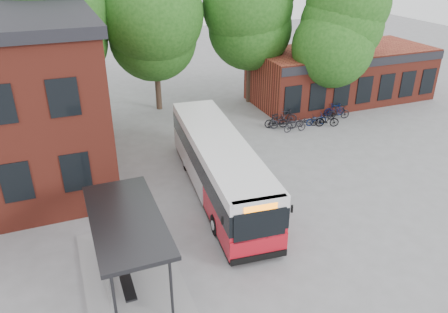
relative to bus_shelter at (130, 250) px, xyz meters
name	(u,v)px	position (x,y,z in m)	size (l,w,h in m)	color
ground	(234,239)	(4.50, 1.00, -1.45)	(100.00, 100.00, 0.00)	slate
shop_row	(341,74)	(19.50, 15.00, 0.55)	(14.00, 6.20, 4.00)	maroon
bus_shelter	(130,250)	(0.00, 0.00, 0.00)	(3.60, 7.00, 2.90)	#27272A
bike_rail	(302,123)	(13.78, 11.00, -1.26)	(5.20, 0.10, 0.38)	#27272A
tree_0	(49,45)	(-1.50, 17.00, 4.05)	(7.92, 7.92, 11.00)	#1A4612
tree_1	(155,39)	(5.50, 18.00, 3.75)	(7.92, 7.92, 10.40)	#1A4612
tree_2	(251,30)	(12.50, 17.00, 4.05)	(7.92, 7.92, 11.00)	#1A4612
tree_3	(338,48)	(17.50, 13.00, 3.19)	(7.04, 7.04, 9.28)	#1A4612
city_bus	(219,167)	(5.30, 4.83, 0.02)	(2.47, 11.58, 2.94)	#AC111E
bicycle_0	(283,122)	(12.30, 11.04, -0.98)	(0.62, 1.79, 0.94)	black
bicycle_1	(276,121)	(11.95, 11.35, -0.97)	(0.45, 1.60, 0.96)	black
bicycle_2	(295,126)	(12.79, 10.29, -1.04)	(0.55, 1.57, 0.83)	#242328
bicycle_3	(284,116)	(12.90, 11.93, -0.93)	(0.49, 1.74, 1.05)	black
bicycle_4	(307,121)	(14.03, 10.79, -1.05)	(0.54, 1.54, 0.81)	black
bicycle_5	(327,120)	(15.28, 10.25, -0.96)	(0.46, 1.62, 0.97)	black
bicycle_6	(316,119)	(14.76, 10.80, -1.04)	(0.55, 1.58, 0.83)	#071B55
bicycle_7	(338,112)	(16.83, 11.17, -0.94)	(0.48, 1.69, 1.02)	black
bicycle_extra_0	(334,110)	(16.95, 11.83, -0.97)	(0.45, 1.59, 0.95)	#031346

